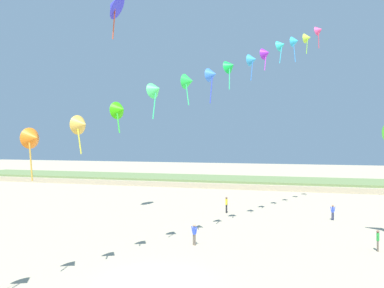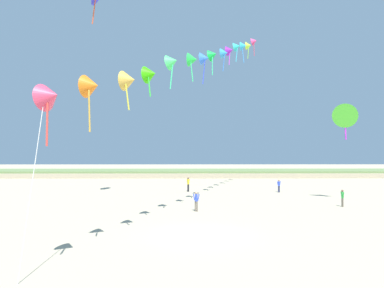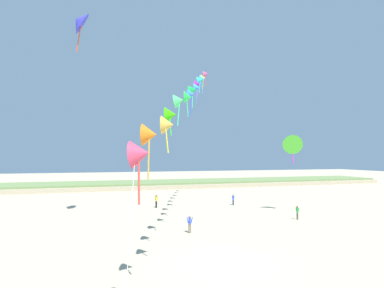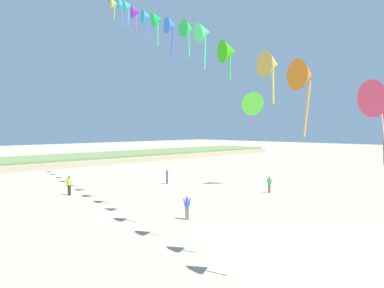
{
  "view_description": "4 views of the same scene",
  "coord_description": "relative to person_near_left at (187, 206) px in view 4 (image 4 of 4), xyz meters",
  "views": [
    {
      "loc": [
        8.7,
        -20.68,
        7.66
      ],
      "look_at": [
        -0.31,
        8.23,
        7.47
      ],
      "focal_mm": 38.0,
      "sensor_mm": 36.0,
      "label": 1
    },
    {
      "loc": [
        -0.64,
        -19.42,
        4.65
      ],
      "look_at": [
        -0.33,
        11.65,
        5.47
      ],
      "focal_mm": 32.0,
      "sensor_mm": 36.0,
      "label": 2
    },
    {
      "loc": [
        -7.36,
        -17.92,
        6.73
      ],
      "look_at": [
        1.6,
        12.7,
        8.13
      ],
      "focal_mm": 28.0,
      "sensor_mm": 36.0,
      "label": 3
    },
    {
      "loc": [
        -18.32,
        -10.49,
        6.02
      ],
      "look_at": [
        1.55,
        9.0,
        4.82
      ],
      "focal_mm": 38.0,
      "sensor_mm": 36.0,
      "label": 4
    }
  ],
  "objects": [
    {
      "name": "large_kite_low_lead",
      "position": [
        14.66,
        5.7,
        7.42
      ],
      "size": [
        2.69,
        2.29,
        3.62
      ],
      "color": "#4ECE32"
    },
    {
      "name": "kite_banner_string",
      "position": [
        1.23,
        3.62,
        12.62
      ],
      "size": [
        16.16,
        36.92,
        21.3
      ],
      "color": "#EA3E5E"
    },
    {
      "name": "person_far_left",
      "position": [
        12.71,
        2.2,
        -0.06
      ],
      "size": [
        0.2,
        0.52,
        1.48
      ],
      "color": "#726656",
      "rests_on": "ground"
    },
    {
      "name": "person_near_left",
      "position": [
        0.0,
        0.0,
        0.0
      ],
      "size": [
        0.55,
        0.25,
        1.59
      ],
      "color": "#726656",
      "rests_on": "ground"
    },
    {
      "name": "person_mid_center",
      "position": [
        -0.66,
        13.95,
        0.08
      ],
      "size": [
        0.4,
        0.55,
        1.73
      ],
      "color": "black",
      "rests_on": "ground"
    },
    {
      "name": "ground_plane",
      "position": [
        0.03,
        -7.9,
        -0.92
      ],
      "size": [
        240.0,
        240.0,
        0.0
      ],
      "primitive_type": "plane",
      "color": "tan"
    },
    {
      "name": "person_near_right",
      "position": [
        10.08,
        13.12,
        -0.05
      ],
      "size": [
        0.51,
        0.26,
        1.5
      ],
      "color": "#282D4C",
      "rests_on": "ground"
    }
  ]
}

